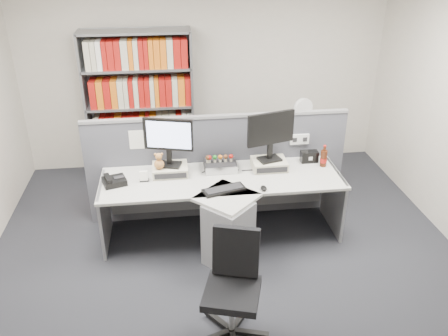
{
  "coord_description": "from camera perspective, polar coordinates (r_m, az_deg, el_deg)",
  "views": [
    {
      "loc": [
        -0.54,
        -3.61,
        3.09
      ],
      "look_at": [
        0.0,
        0.65,
        0.92
      ],
      "focal_mm": 37.62,
      "sensor_mm": 36.0,
      "label": 1
    }
  ],
  "objects": [
    {
      "name": "filing_cabinet",
      "position": [
        6.47,
        9.08,
        1.42
      ],
      "size": [
        0.45,
        0.61,
        0.7
      ],
      "color": "gray",
      "rests_on": "ground"
    },
    {
      "name": "monitor_riser_left",
      "position": [
        5.13,
        -6.56,
        -0.21
      ],
      "size": [
        0.38,
        0.31,
        0.1
      ],
      "color": "beige",
      "rests_on": "desk"
    },
    {
      "name": "cola_bottle",
      "position": [
        5.37,
        12.01,
        1.16
      ],
      "size": [
        0.08,
        0.08,
        0.25
      ],
      "color": "#3F190A",
      "rests_on": "desk"
    },
    {
      "name": "desk",
      "position": [
        4.99,
        0.08,
        -5.05
      ],
      "size": [
        2.6,
        1.2,
        0.72
      ],
      "color": "#B8B8B1",
      "rests_on": "ground"
    },
    {
      "name": "desk_calendar",
      "position": [
        5.03,
        -9.71,
        -1.06
      ],
      "size": [
        0.1,
        0.07,
        0.11
      ],
      "color": "black",
      "rests_on": "desk"
    },
    {
      "name": "partition",
      "position": [
        5.46,
        -0.74,
        0.27
      ],
      "size": [
        3.0,
        0.08,
        1.27
      ],
      "color": "#4D4F58",
      "rests_on": "ground"
    },
    {
      "name": "desktop_pc",
      "position": [
        5.21,
        -0.48,
        0.38
      ],
      "size": [
        0.35,
        0.31,
        0.09
      ],
      "color": "black",
      "rests_on": "desk"
    },
    {
      "name": "monitor_right",
      "position": [
        5.09,
        5.7,
        4.34
      ],
      "size": [
        0.54,
        0.23,
        0.56
      ],
      "color": "black",
      "rests_on": "monitor_riser_right"
    },
    {
      "name": "figurines",
      "position": [
        5.15,
        -0.72,
        1.26
      ],
      "size": [
        0.31,
        0.05,
        0.09
      ],
      "color": "beige",
      "rests_on": "desktop_pc"
    },
    {
      "name": "desk_fan",
      "position": [
        6.23,
        9.51,
        6.81
      ],
      "size": [
        0.28,
        0.17,
        0.47
      ],
      "color": "white",
      "rests_on": "filing_cabinet"
    },
    {
      "name": "speaker",
      "position": [
        5.46,
        10.32,
        1.39
      ],
      "size": [
        0.2,
        0.11,
        0.13
      ],
      "primitive_type": "cube",
      "color": "black",
      "rests_on": "desk"
    },
    {
      "name": "mouse",
      "position": [
        4.82,
        4.85,
        -2.46
      ],
      "size": [
        0.06,
        0.1,
        0.04
      ],
      "primitive_type": "ellipsoid",
      "color": "black",
      "rests_on": "desk"
    },
    {
      "name": "monitor_riser_right",
      "position": [
        5.25,
        5.52,
        0.47
      ],
      "size": [
        0.38,
        0.31,
        0.1
      ],
      "color": "beige",
      "rests_on": "desk"
    },
    {
      "name": "desk_phone",
      "position": [
        5.03,
        -13.24,
        -1.54
      ],
      "size": [
        0.28,
        0.27,
        0.1
      ],
      "color": "black",
      "rests_on": "desk"
    },
    {
      "name": "ground",
      "position": [
        4.78,
        1.01,
        -13.46
      ],
      "size": [
        5.5,
        5.5,
        0.0
      ],
      "primitive_type": "plane",
      "color": "#2A2C32",
      "rests_on": "ground"
    },
    {
      "name": "shelving_unit",
      "position": [
        6.42,
        -10.12,
        7.17
      ],
      "size": [
        1.41,
        0.4,
        2.0
      ],
      "color": "gray",
      "rests_on": "ground"
    },
    {
      "name": "room_shell",
      "position": [
        3.87,
        1.22,
        7.23
      ],
      "size": [
        5.04,
        5.54,
        2.72
      ],
      "color": "beige",
      "rests_on": "ground"
    },
    {
      "name": "plush_toy",
      "position": [
        5.02,
        -7.9,
        0.71
      ],
      "size": [
        0.11,
        0.11,
        0.19
      ],
      "color": "#AD7339",
      "rests_on": "monitor_riser_left"
    },
    {
      "name": "monitor_left",
      "position": [
        4.98,
        -6.78,
        3.61
      ],
      "size": [
        0.52,
        0.23,
        0.54
      ],
      "color": "black",
      "rests_on": "monitor_riser_left"
    },
    {
      "name": "keyboard",
      "position": [
        4.79,
        0.0,
        -2.64
      ],
      "size": [
        0.47,
        0.28,
        0.03
      ],
      "color": "black",
      "rests_on": "desk"
    },
    {
      "name": "office_chair",
      "position": [
        3.97,
        1.14,
        -13.79
      ],
      "size": [
        0.62,
        0.62,
        0.94
      ],
      "color": "silver",
      "rests_on": "ground"
    }
  ]
}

